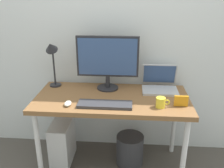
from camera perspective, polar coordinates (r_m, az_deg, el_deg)
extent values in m
plane|color=#4C4742|center=(2.56, 0.00, -17.93)|extent=(6.00, 6.00, 0.00)
cube|color=silver|center=(2.38, 0.74, 13.67)|extent=(4.40, 0.04, 2.60)
cube|color=brown|center=(2.18, 0.00, -3.43)|extent=(1.34, 0.64, 0.04)
cylinder|color=silver|center=(2.27, -16.55, -13.91)|extent=(0.04, 0.04, 0.68)
cylinder|color=silver|center=(2.18, 16.17, -15.42)|extent=(0.04, 0.04, 0.68)
cylinder|color=silver|center=(2.68, -12.73, -7.62)|extent=(0.04, 0.04, 0.68)
cylinder|color=silver|center=(2.61, 14.05, -8.61)|extent=(0.04, 0.04, 0.68)
cylinder|color=#232328|center=(2.35, -0.98, -0.84)|extent=(0.20, 0.20, 0.01)
cylinder|color=#232328|center=(2.32, -0.99, 0.57)|extent=(0.04, 0.04, 0.11)
cube|color=#232328|center=(2.25, -1.03, 6.32)|extent=(0.56, 0.03, 0.37)
cube|color=#334C7F|center=(2.23, -1.07, 6.21)|extent=(0.53, 0.01, 0.34)
cube|color=#B2B2B7|center=(2.31, 10.93, -1.49)|extent=(0.32, 0.22, 0.02)
cube|color=#B2B2B7|center=(2.40, 10.79, 2.23)|extent=(0.32, 0.07, 0.21)
cube|color=#334C7F|center=(2.40, 10.81, 2.22)|extent=(0.30, 0.05, 0.18)
cylinder|color=#232328|center=(2.47, -12.83, -0.20)|extent=(0.11, 0.11, 0.01)
cylinder|color=#232328|center=(2.41, -13.17, 3.80)|extent=(0.02, 0.02, 0.35)
cone|color=#232328|center=(2.33, -13.88, 8.29)|extent=(0.11, 0.14, 0.13)
cube|color=#333338|center=(2.01, -1.63, -4.72)|extent=(0.44, 0.14, 0.02)
ellipsoid|color=silver|center=(2.04, -10.12, -4.44)|extent=(0.06, 0.09, 0.03)
cylinder|color=yellow|center=(2.01, 11.09, -4.18)|extent=(0.08, 0.08, 0.08)
torus|color=yellow|center=(2.01, 12.50, -4.10)|extent=(0.05, 0.01, 0.05)
cube|color=orange|center=(2.06, 15.58, -3.77)|extent=(0.11, 0.02, 0.09)
cube|color=silver|center=(2.53, -11.30, -12.88)|extent=(0.18, 0.36, 0.42)
cylinder|color=#333338|center=(2.49, 4.11, -14.78)|extent=(0.26, 0.26, 0.30)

